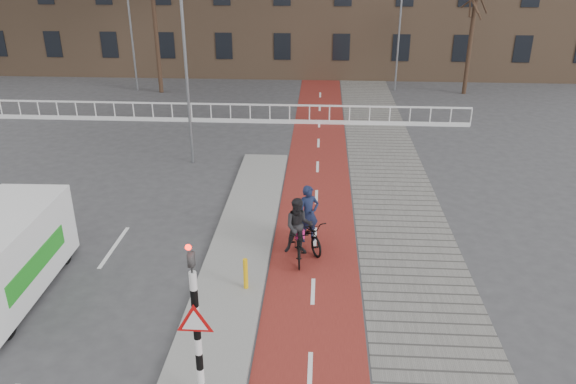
{
  "coord_description": "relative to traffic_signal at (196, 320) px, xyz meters",
  "views": [
    {
      "loc": [
        1.61,
        -10.36,
        8.29
      ],
      "look_at": [
        0.66,
        5.0,
        1.5
      ],
      "focal_mm": 35.0,
      "sensor_mm": 36.0,
      "label": 1
    }
  ],
  "objects": [
    {
      "name": "ground",
      "position": [
        0.6,
        2.02,
        -1.99
      ],
      "size": [
        120.0,
        120.0,
        0.0
      ],
      "primitive_type": "plane",
      "color": "#38383A",
      "rests_on": "ground"
    },
    {
      "name": "bollard",
      "position": [
        0.36,
        3.91,
        -1.44
      ],
      "size": [
        0.12,
        0.12,
        0.85
      ],
      "primitive_type": "cylinder",
      "color": "#F1B40D",
      "rests_on": "curb_island"
    },
    {
      "name": "curb_island",
      "position": [
        -0.1,
        6.02,
        -1.93
      ],
      "size": [
        1.8,
        16.0,
        0.12
      ],
      "primitive_type": "cube",
      "color": "gray",
      "rests_on": "ground"
    },
    {
      "name": "cyclist_far",
      "position": [
        1.64,
        5.63,
        -1.19
      ],
      "size": [
        0.85,
        1.79,
        1.9
      ],
      "rotation": [
        0.0,
        0.0,
        0.08
      ],
      "color": "black",
      "rests_on": "bike_lane"
    },
    {
      "name": "sidewalk",
      "position": [
        4.9,
        12.02,
        -1.98
      ],
      "size": [
        3.0,
        60.0,
        0.01
      ],
      "primitive_type": "cube",
      "color": "slate",
      "rests_on": "ground"
    },
    {
      "name": "railing",
      "position": [
        -4.4,
        19.02,
        -1.68
      ],
      "size": [
        28.0,
        0.1,
        0.99
      ],
      "color": "silver",
      "rests_on": "ground"
    },
    {
      "name": "streetlight_right",
      "position": [
        6.71,
        26.46,
        2.09
      ],
      "size": [
        0.12,
        0.12,
        8.16
      ],
      "primitive_type": "cylinder",
      "color": "slate",
      "rests_on": "ground"
    },
    {
      "name": "streetlight_left",
      "position": [
        -9.25,
        25.49,
        2.33
      ],
      "size": [
        0.12,
        0.12,
        8.63
      ],
      "primitive_type": "cylinder",
      "color": "slate",
      "rests_on": "ground"
    },
    {
      "name": "traffic_signal",
      "position": [
        0.0,
        0.0,
        0.0
      ],
      "size": [
        0.8,
        0.8,
        3.68
      ],
      "color": "black",
      "rests_on": "curb_island"
    },
    {
      "name": "streetlight_near",
      "position": [
        -3.09,
        13.21,
        1.8
      ],
      "size": [
        0.12,
        0.12,
        7.59
      ],
      "primitive_type": "cylinder",
      "color": "slate",
      "rests_on": "ground"
    },
    {
      "name": "tree_mid",
      "position": [
        -7.65,
        25.11,
        1.95
      ],
      "size": [
        0.26,
        0.26,
        7.89
      ],
      "primitive_type": "cylinder",
      "color": "black",
      "rests_on": "ground"
    },
    {
      "name": "bike_lane",
      "position": [
        2.1,
        12.02,
        -1.98
      ],
      "size": [
        2.5,
        60.0,
        0.01
      ],
      "primitive_type": "cube",
      "color": "maroon",
      "rests_on": "ground"
    },
    {
      "name": "cyclist_near",
      "position": [
        1.9,
        6.37,
        -1.32
      ],
      "size": [
        1.39,
        1.99,
        1.96
      ],
      "rotation": [
        0.0,
        0.0,
        0.43
      ],
      "color": "black",
      "rests_on": "bike_lane"
    },
    {
      "name": "tree_right",
      "position": [
        10.83,
        25.93,
        1.31
      ],
      "size": [
        0.25,
        0.25,
        6.61
      ],
      "primitive_type": "cylinder",
      "color": "black",
      "rests_on": "ground"
    }
  ]
}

